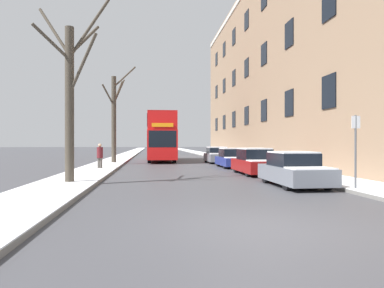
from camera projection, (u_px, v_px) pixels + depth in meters
The scene contains 13 objects.
ground_plane at pixel (261, 226), 7.17m from camera, with size 320.00×320.00×0.00m, color #424247.
sidewalk_left at pixel (131, 153), 59.13m from camera, with size 2.54×130.00×0.16m.
sidewalk_right at pixel (198, 153), 60.49m from camera, with size 2.54×130.00×0.16m.
terrace_facade_right at pixel (290, 73), 34.38m from camera, with size 9.10×42.00×17.72m.
bare_tree_left_0 at pixel (70, 93), 14.20m from camera, with size 3.21×2.59×8.19m.
bare_tree_left_1 at pixel (115, 115), 28.65m from camera, with size 2.67×2.84×8.55m.
double_decker_bus at pixel (161, 135), 33.36m from camera, with size 2.58×10.18×4.52m.
parked_car_0 at pixel (294, 170), 13.93m from camera, with size 1.79×3.98×1.41m.
parked_car_1 at pixel (255, 162), 19.20m from camera, with size 1.77×4.26×1.48m.
parked_car_2 at pixel (232, 159), 24.72m from camera, with size 1.76×4.04×1.41m.
parked_car_3 at pixel (217, 155), 30.34m from camera, with size 1.83×3.94×1.44m.
pedestrian_left_sidewalk at pixel (100, 156), 21.82m from camera, with size 0.38×0.38×1.73m.
street_sign_post at pixel (356, 148), 12.02m from camera, with size 0.32×0.07×2.74m.
Camera 1 is at (-2.29, -6.95, 1.74)m, focal length 32.00 mm.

